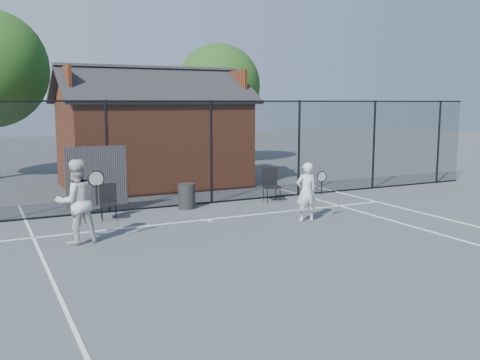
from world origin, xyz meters
name	(u,v)px	position (x,y,z in m)	size (l,w,h in m)	color
ground	(264,249)	(0.00, 0.00, 0.00)	(80.00, 80.00, 0.00)	#44494E
court_lines	(300,266)	(0.00, -1.32, 0.01)	(11.02, 18.00, 0.01)	silver
fence	(168,156)	(-0.30, 5.00, 1.45)	(22.04, 3.00, 3.00)	black
clubhouse	(153,140)	(0.50, 9.00, 1.61)	(6.50, 4.36, 4.19)	brown
tree_right	(219,86)	(5.50, 14.50, 3.71)	(3.97, 3.97, 5.70)	#361E15
player_front	(306,192)	(2.19, 1.80, 0.74)	(0.68, 0.53, 1.47)	silver
player_back	(76,202)	(-3.31, 2.14, 0.89)	(1.01, 0.81, 1.77)	silver
chair_left	(109,203)	(-2.21, 4.10, 0.44)	(0.42, 0.44, 0.88)	black
chair_right	(272,185)	(2.71, 4.45, 0.49)	(0.47, 0.49, 0.98)	black
waste_bin	(187,196)	(0.07, 4.60, 0.35)	(0.48, 0.48, 0.70)	black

